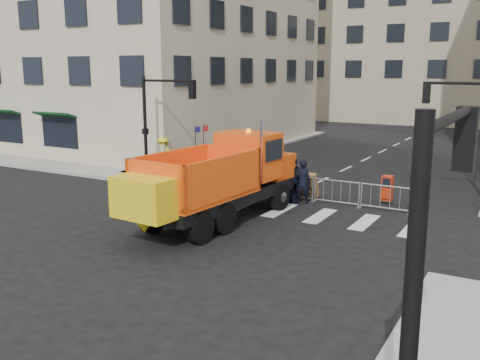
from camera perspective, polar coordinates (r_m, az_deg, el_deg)
The scene contains 11 objects.
ground at distance 18.10m, azimuth -5.37°, elevation -6.85°, with size 120.00×120.00×0.00m, color black.
sidewalk_back at distance 25.24m, azimuth 5.77°, elevation -1.33°, with size 64.00×5.00×0.15m, color gray.
building_far at distance 67.03m, azimuth 22.03°, elevation 16.25°, with size 30.00×18.00×24.00m, color tan.
traffic_light_left at distance 28.16m, azimuth -10.07°, elevation 5.32°, with size 0.18×0.18×5.40m, color black.
crowd_barriers at distance 24.65m, azimuth 3.35°, elevation -0.48°, with size 12.60×0.60×1.10m, color #9EA0A5, non-canonical shape.
plow_truck at distance 20.20m, azimuth -2.45°, elevation 0.24°, with size 3.55×10.21×3.90m.
cop_a at distance 23.29m, azimuth 6.68°, elevation -0.18°, with size 0.71×0.47×1.96m, color black.
cop_b at distance 23.54m, azimuth 5.26°, elevation -0.00°, with size 0.96×0.75×1.97m, color black.
cop_c at distance 23.45m, azimuth 5.74°, elevation 0.00°, with size 1.19×0.49×2.03m, color black.
worker at distance 29.76m, azimuth -8.18°, elevation 2.72°, with size 1.30×0.75×2.01m, color yellow.
newspaper_box at distance 24.03m, azimuth 15.44°, elevation -0.84°, with size 0.45×0.40×1.10m, color #AC290D.
Camera 1 is at (9.94, -13.99, 5.75)m, focal length 40.00 mm.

